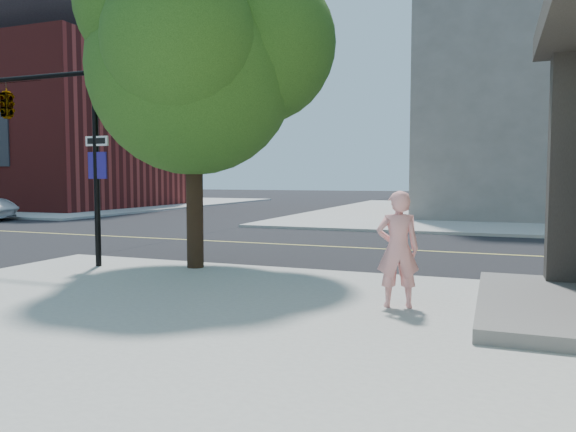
% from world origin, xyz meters
% --- Properties ---
extents(ground, '(140.00, 140.00, 0.00)m').
position_xyz_m(ground, '(0.00, 0.00, 0.00)').
color(ground, black).
rests_on(ground, ground).
extents(road_ew, '(140.00, 9.00, 0.01)m').
position_xyz_m(road_ew, '(0.00, 4.50, 0.01)').
color(road_ew, black).
rests_on(road_ew, ground).
extents(sidewalk_nw, '(26.00, 25.00, 0.12)m').
position_xyz_m(sidewalk_nw, '(-23.00, 21.50, 0.06)').
color(sidewalk_nw, '#A5A59F').
rests_on(sidewalk_nw, ground).
extents(church, '(15.20, 12.00, 14.40)m').
position_xyz_m(church, '(-20.00, 18.00, 7.18)').
color(church, maroon).
rests_on(church, sidewalk_nw).
extents(man_on_phone, '(0.71, 0.57, 1.71)m').
position_xyz_m(man_on_phone, '(7.29, -2.69, 0.97)').
color(man_on_phone, pink).
rests_on(man_on_phone, sidewalk_se).
extents(street_tree, '(5.35, 4.86, 7.10)m').
position_xyz_m(street_tree, '(2.84, -0.65, 4.70)').
color(street_tree, black).
rests_on(street_tree, sidewalk_se).
extents(signal_pole, '(3.81, 0.43, 4.30)m').
position_xyz_m(signal_pole, '(-1.41, -1.25, 3.63)').
color(signal_pole, black).
rests_on(signal_pole, sidewalk_se).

